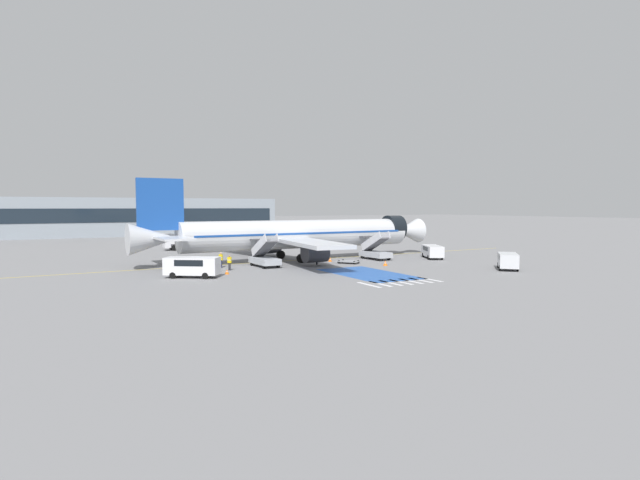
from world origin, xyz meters
TOP-DOWN VIEW (x-y plane):
  - ground_plane at (0.00, 0.00)m, footprint 600.00×600.00m
  - apron_leadline_yellow at (-1.15, 0.74)m, footprint 76.67×2.55m
  - apron_stand_patch_blue at (-1.15, -15.13)m, footprint 6.30×11.90m
  - apron_walkway_bar_0 at (-5.35, -21.45)m, footprint 0.44×3.60m
  - apron_walkway_bar_1 at (-4.15, -21.45)m, footprint 0.44×3.60m
  - apron_walkway_bar_2 at (-2.95, -21.45)m, footprint 0.44×3.60m
  - apron_walkway_bar_3 at (-1.75, -21.45)m, footprint 0.44×3.60m
  - apron_walkway_bar_4 at (-0.55, -21.45)m, footprint 0.44×3.60m
  - apron_walkway_bar_5 at (0.65, -21.45)m, footprint 0.44×3.60m
  - apron_walkway_bar_6 at (1.85, -21.45)m, footprint 0.44×3.60m
  - airliner at (-1.78, 0.72)m, footprint 42.60×31.59m
  - boarding_stairs_forward at (7.98, -3.42)m, footprint 2.35×5.29m
  - boarding_stairs_aft at (-8.37, -3.92)m, footprint 2.35×5.29m
  - fuel_tanker at (-9.08, 24.17)m, footprint 10.69×3.03m
  - service_van_0 at (14.77, -19.78)m, footprint 4.51×4.54m
  - service_van_1 at (-18.26, -8.93)m, footprint 5.59×4.73m
  - service_van_2 at (15.59, -6.23)m, footprint 4.14×5.47m
  - baggage_cart at (2.19, -5.85)m, footprint 2.74×2.99m
  - ground_crew_0 at (-13.28, -2.52)m, footprint 0.45×0.48m
  - ground_crew_1 at (-13.16, -5.32)m, footprint 0.46×0.47m
  - ground_crew_2 at (-1.97, -5.18)m, footprint 0.48×0.45m
  - traffic_cone_0 at (1.25, -2.83)m, footprint 0.49×0.49m
  - traffic_cone_1 at (-14.42, -8.24)m, footprint 0.47×0.47m
  - traffic_cone_2 at (4.79, -10.08)m, footprint 0.56×0.56m
  - terminal_building at (-16.13, 72.73)m, footprint 79.88×12.10m

SIDE VIEW (x-z plane):
  - ground_plane at x=0.00m, z-range 0.00..0.00m
  - apron_leadline_yellow at x=-1.15m, z-range 0.00..0.01m
  - apron_stand_patch_blue at x=-1.15m, z-range 0.00..0.01m
  - apron_walkway_bar_0 at x=-5.35m, z-range 0.00..0.01m
  - apron_walkway_bar_1 at x=-4.15m, z-range 0.00..0.01m
  - apron_walkway_bar_2 at x=-2.95m, z-range 0.00..0.01m
  - apron_walkway_bar_3 at x=-1.75m, z-range 0.00..0.01m
  - apron_walkway_bar_4 at x=-0.55m, z-range 0.00..0.01m
  - apron_walkway_bar_5 at x=0.65m, z-range 0.00..0.01m
  - apron_walkway_bar_6 at x=1.85m, z-range 0.00..0.01m
  - baggage_cart at x=2.19m, z-range -0.18..0.69m
  - traffic_cone_1 at x=-14.42m, z-range 0.00..0.52m
  - traffic_cone_0 at x=1.25m, z-range 0.00..0.54m
  - traffic_cone_2 at x=4.79m, z-range 0.00..0.62m
  - ground_crew_2 at x=-1.97m, z-range 0.13..1.82m
  - boarding_stairs_forward at x=7.98m, z-range -0.97..2.92m
  - boarding_stairs_aft at x=-8.37m, z-range -1.02..3.00m
  - ground_crew_1 at x=-13.16m, z-range 0.13..1.86m
  - ground_crew_0 at x=-13.28m, z-range 0.14..1.96m
  - service_van_2 at x=15.59m, z-range 0.20..1.99m
  - service_van_0 at x=14.77m, z-range 0.20..2.04m
  - service_van_1 at x=-18.26m, z-range 0.21..2.26m
  - fuel_tanker at x=-9.08m, z-range 0.00..3.23m
  - airliner at x=-1.78m, z-range -1.76..8.61m
  - terminal_building at x=-16.13m, z-range 0.00..9.30m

